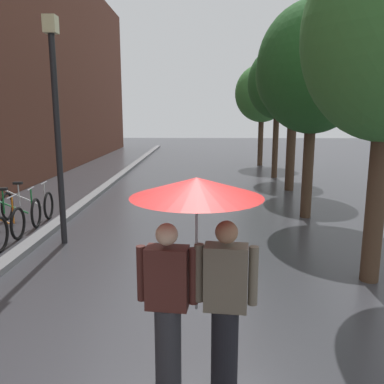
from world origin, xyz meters
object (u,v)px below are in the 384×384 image
at_px(street_tree_4, 262,94).
at_px(parked_bicycle_4, 28,205).
at_px(street_tree_2, 294,76).
at_px(parked_bicycle_3, 13,212).
at_px(street_tree_3, 278,84).
at_px(couple_under_umbrella, 197,246).
at_px(street_tree_1, 313,69).
at_px(street_lamp_post, 56,116).

xyz_separation_m(street_tree_4, parked_bicycle_4, (-7.40, -10.92, -3.23)).
bearing_deg(street_tree_2, parked_bicycle_3, -146.73).
height_order(street_tree_3, parked_bicycle_4, street_tree_3).
relative_size(street_tree_2, couple_under_umbrella, 2.59).
relative_size(street_tree_1, street_tree_2, 0.99).
distance_m(street_tree_1, couple_under_umbrella, 7.46).
relative_size(street_tree_1, street_tree_4, 1.05).
bearing_deg(street_tree_1, street_lamp_post, -158.02).
bearing_deg(street_lamp_post, street_tree_3, 56.05).
bearing_deg(street_tree_2, street_lamp_post, -134.77).
bearing_deg(street_tree_2, street_tree_1, -95.82).
xyz_separation_m(street_tree_4, parked_bicycle_3, (-7.40, -11.71, -3.23)).
bearing_deg(parked_bicycle_3, parked_bicycle_4, 90.03).
relative_size(street_tree_2, street_tree_3, 1.02).
bearing_deg(street_tree_1, street_tree_4, 88.15).
bearing_deg(parked_bicycle_4, street_tree_3, 42.81).
distance_m(parked_bicycle_4, street_lamp_post, 3.27).
relative_size(street_tree_4, street_lamp_post, 1.14).
bearing_deg(street_tree_1, parked_bicycle_3, -170.65).
height_order(street_tree_3, couple_under_umbrella, street_tree_3).
bearing_deg(street_tree_4, parked_bicycle_4, -124.13).
relative_size(street_tree_4, couple_under_umbrella, 2.44).
bearing_deg(street_lamp_post, street_tree_1, 21.98).
relative_size(street_tree_1, street_tree_3, 1.01).
bearing_deg(street_tree_3, parked_bicycle_3, -134.07).
height_order(street_tree_1, street_lamp_post, street_tree_1).
bearing_deg(street_tree_4, street_tree_2, -89.68).
bearing_deg(street_tree_4, parked_bicycle_3, -122.29).
xyz_separation_m(parked_bicycle_3, parked_bicycle_4, (-0.00, 0.79, 0.00)).
distance_m(street_tree_4, parked_bicycle_4, 13.58).
bearing_deg(street_tree_2, street_tree_4, 90.32).
distance_m(street_tree_1, parked_bicycle_3, 7.89).
bearing_deg(street_lamp_post, parked_bicycle_3, 145.29).
height_order(street_tree_2, street_tree_3, street_tree_2).
xyz_separation_m(street_tree_1, street_tree_2, (0.38, 3.72, 0.16)).
relative_size(parked_bicycle_4, street_lamp_post, 0.26).
bearing_deg(street_tree_3, street_tree_2, -89.52).
bearing_deg(street_tree_3, street_tree_1, -93.13).
bearing_deg(street_tree_3, parked_bicycle_4, -137.19).
distance_m(street_tree_3, parked_bicycle_4, 10.67).
bearing_deg(street_tree_1, couple_under_umbrella, -112.67).
height_order(street_tree_3, parked_bicycle_3, street_tree_3).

